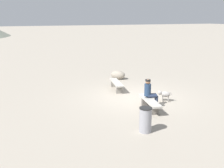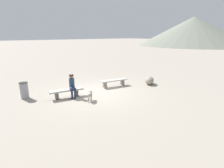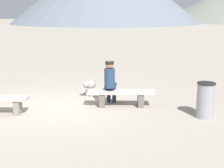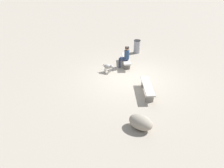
% 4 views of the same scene
% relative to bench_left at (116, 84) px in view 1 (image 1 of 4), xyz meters
% --- Properties ---
extents(ground, '(210.00, 210.00, 0.06)m').
position_rel_bench_left_xyz_m(ground, '(1.64, 0.30, -0.35)').
color(ground, '#9E9384').
extents(bench_left, '(1.85, 0.74, 0.44)m').
position_rel_bench_left_xyz_m(bench_left, '(0.00, 0.00, 0.00)').
color(bench_left, gray).
rests_on(bench_left, ground).
extents(bench_right, '(1.84, 0.75, 0.45)m').
position_rel_bench_left_xyz_m(bench_right, '(3.31, 0.03, -0.00)').
color(bench_right, '#605B56').
rests_on(bench_right, ground).
extents(seated_person, '(0.41, 0.59, 1.24)m').
position_rel_bench_left_xyz_m(seated_person, '(3.03, 0.19, 0.39)').
color(seated_person, navy).
rests_on(seated_person, ground).
extents(dog, '(0.50, 0.54, 0.49)m').
position_rel_bench_left_xyz_m(dog, '(2.61, 1.25, 0.02)').
color(dog, gray).
rests_on(dog, ground).
extents(trash_bin, '(0.44, 0.44, 0.87)m').
position_rel_bench_left_xyz_m(trash_bin, '(5.10, -1.23, 0.12)').
color(trash_bin, gray).
rests_on(trash_bin, ground).
extents(boulder, '(1.09, 1.05, 0.54)m').
position_rel_bench_left_xyz_m(boulder, '(-2.21, 1.11, -0.05)').
color(boulder, gray).
rests_on(boulder, ground).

